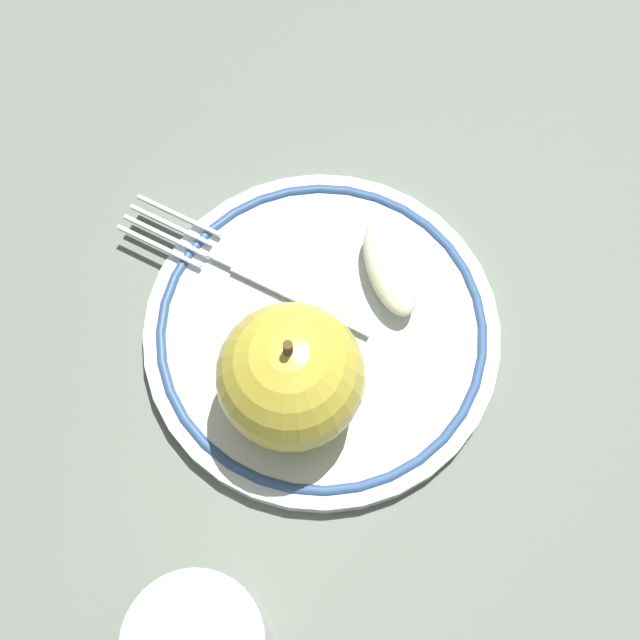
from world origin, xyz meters
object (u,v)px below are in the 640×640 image
plate (320,337)px  apple_slice_front (390,268)px  fork (254,272)px  apple_red_whole (291,376)px

plate → apple_slice_front: (-0.05, 0.03, 0.02)m
plate → fork: size_ratio=1.25×
plate → apple_red_whole: 0.06m
plate → apple_slice_front: bearing=152.7°
apple_red_whole → apple_slice_front: (-0.09, 0.03, -0.03)m
plate → apple_slice_front: size_ratio=3.34×
plate → apple_red_whole: size_ratio=2.35×
apple_red_whole → apple_slice_front: 0.10m
apple_red_whole → apple_slice_front: apple_red_whole is taller
apple_red_whole → apple_slice_front: size_ratio=1.42×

